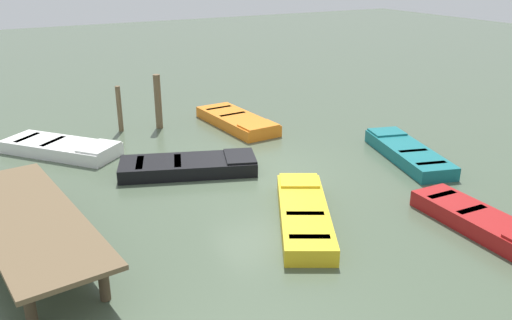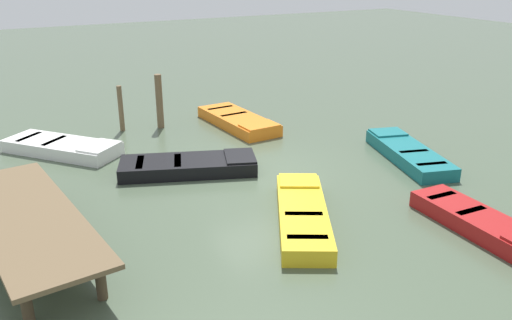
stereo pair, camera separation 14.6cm
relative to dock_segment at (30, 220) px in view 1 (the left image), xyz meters
The scene contains 10 objects.
ground_plane 6.80m from the dock_segment, 73.37° to the right, with size 80.00×80.00×0.00m, color #475642.
dock_segment is the anchor object (origin of this frame).
rowboat_black 5.48m from the dock_segment, 59.25° to the right, with size 2.71×4.22×0.46m.
rowboat_yellow 6.13m from the dock_segment, 104.16° to the right, with size 4.07×2.93×0.46m.
rowboat_teal 11.19m from the dock_segment, 87.31° to the right, with size 4.11×2.24×0.46m.
rowboat_white 6.50m from the dock_segment, 14.74° to the right, with size 3.85×3.56×0.46m.
rowboat_orange 10.16m from the dock_segment, 52.11° to the right, with size 4.04×1.67×0.46m.
rowboat_red 10.08m from the dock_segment, 112.20° to the right, with size 3.50×1.21×0.46m.
mooring_piling_far_right 8.72m from the dock_segment, 27.27° to the right, with size 0.18×0.18×1.68m, color brown.
mooring_piling_far_left 9.18m from the dock_segment, 35.76° to the right, with size 0.25×0.25×2.01m, color brown.
Camera 1 is at (-12.93, 7.08, 5.99)m, focal length 37.30 mm.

